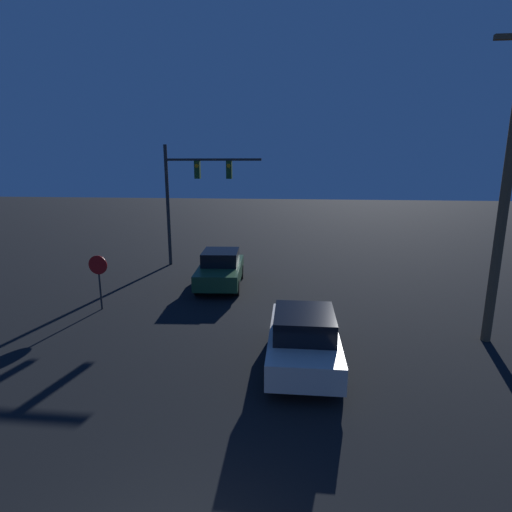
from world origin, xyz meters
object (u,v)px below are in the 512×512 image
Objects in this scene: car_far at (220,269)px; utility_pole at (508,178)px; stop_sign at (99,272)px; traffic_signal_mast at (191,186)px; car_near at (304,338)px.

car_far is 0.44× the size of utility_pole.
utility_pole is at bearing 148.41° from car_far.
stop_sign is at bearing 174.09° from utility_pole.
stop_sign is at bearing -103.51° from traffic_signal_mast.
utility_pole reaches higher than traffic_signal_mast.
car_far is 11.23m from utility_pole.
traffic_signal_mast is 14.24m from utility_pole.
utility_pole is at bearing -5.91° from stop_sign.
car_near is at bearing -25.18° from stop_sign.
car_far is at bearing 41.39° from stop_sign.
stop_sign is (-7.50, 3.53, 0.66)m from car_near.
traffic_signal_mast is 3.04× the size of stop_sign.
car_near is 1.98× the size of stop_sign.
traffic_signal_mast is 7.75m from stop_sign.
car_far is at bearing 116.90° from car_near.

